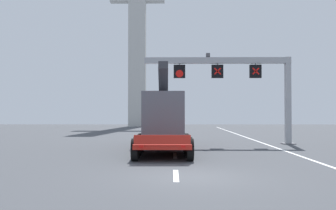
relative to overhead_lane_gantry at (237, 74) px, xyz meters
The scene contains 6 objects.
ground 15.26m from the overhead_lane_gantry, 106.76° to the right, with size 112.00×112.00×0.00m, color #424449.
lane_markings 10.99m from the overhead_lane_gantry, 119.07° to the left, with size 0.20×58.99×0.01m.
edge_line_right 5.86m from the overhead_lane_gantry, 39.95° to the right, with size 0.20×63.00×0.01m, color silver.
overhead_lane_gantry is the anchor object (origin of this frame).
heavy_haul_truck_red 6.64m from the overhead_lane_gantry, 159.53° to the right, with size 3.17×14.09×5.30m.
bridge_pylon_distant 36.52m from the overhead_lane_gantry, 108.13° to the left, with size 9.00×2.00×34.34m.
Camera 1 is at (-0.69, -13.43, 2.40)m, focal length 38.87 mm.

